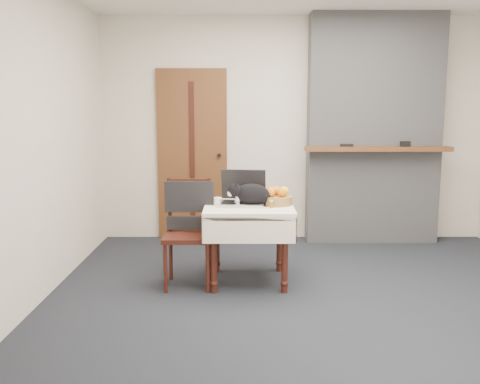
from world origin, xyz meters
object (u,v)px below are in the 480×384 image
(side_table, at_px, (249,218))
(cream_jar, at_px, (218,201))
(laptop, at_px, (242,196))
(fruit_basket, at_px, (277,197))
(chair, at_px, (189,217))
(cat, at_px, (252,195))
(door, at_px, (192,155))
(pill_bottle, at_px, (271,204))

(side_table, distance_m, cream_jar, 0.31)
(laptop, relative_size, fruit_basket, 1.60)
(side_table, distance_m, laptop, 0.21)
(chair, bearing_deg, side_table, 3.65)
(cat, bearing_deg, fruit_basket, 2.27)
(door, height_order, chair, door)
(side_table, bearing_deg, cat, -40.97)
(door, distance_m, chair, 1.73)
(cream_jar, xyz_separation_m, chair, (-0.25, -0.02, -0.14))
(door, distance_m, pill_bottle, 1.97)
(side_table, relative_size, pill_bottle, 11.35)
(door, bearing_deg, chair, -86.24)
(laptop, distance_m, fruit_basket, 0.31)
(cat, distance_m, pill_bottle, 0.20)
(cat, bearing_deg, laptop, 118.13)
(fruit_basket, bearing_deg, door, 119.01)
(cream_jar, bearing_deg, fruit_basket, 5.82)
(side_table, xyz_separation_m, pill_bottle, (0.19, -0.13, 0.15))
(door, xyz_separation_m, chair, (0.11, -1.68, -0.40))
(laptop, bearing_deg, chair, -160.44)
(fruit_basket, bearing_deg, cream_jar, -174.18)
(pill_bottle, bearing_deg, cream_jar, 167.17)
(door, relative_size, fruit_basket, 7.21)
(pill_bottle, bearing_deg, side_table, 147.03)
(cat, xyz_separation_m, chair, (-0.56, -0.01, -0.20))
(side_table, relative_size, chair, 0.83)
(laptop, xyz_separation_m, pill_bottle, (0.25, -0.20, -0.04))
(cat, xyz_separation_m, cream_jar, (-0.31, 0.01, -0.06))
(cream_jar, height_order, fruit_basket, fruit_basket)
(cat, relative_size, pill_bottle, 6.94)
(pill_bottle, bearing_deg, cat, 148.78)
(cream_jar, distance_m, chair, 0.29)
(cat, bearing_deg, cream_jar, 164.69)
(cat, bearing_deg, door, 98.26)
(side_table, distance_m, fruit_basket, 0.31)
(door, bearing_deg, laptop, -69.63)
(cat, bearing_deg, chair, 167.04)
(laptop, height_order, cream_jar, laptop)
(cat, distance_m, chair, 0.59)
(side_table, xyz_separation_m, fruit_basket, (0.25, 0.04, 0.18))
(side_table, xyz_separation_m, cat, (0.03, -0.03, 0.21))
(laptop, bearing_deg, door, 117.30)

